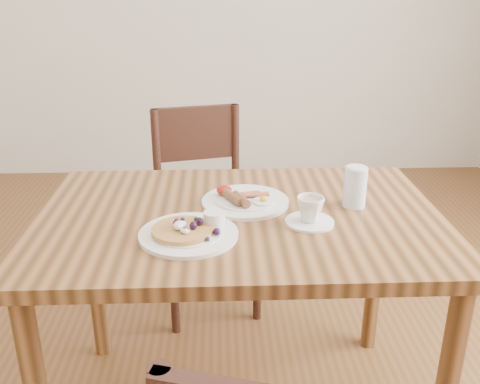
% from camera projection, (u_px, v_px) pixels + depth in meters
% --- Properties ---
extents(dining_table, '(1.20, 0.80, 0.75)m').
position_uv_depth(dining_table, '(240.00, 244.00, 1.62)').
color(dining_table, brown).
rests_on(dining_table, ground).
extents(chair_far, '(0.50, 0.50, 0.88)m').
position_uv_depth(chair_far, '(203.00, 200.00, 2.35)').
color(chair_far, '#3B1E15').
rests_on(chair_far, ground).
extents(pancake_plate, '(0.27, 0.27, 0.06)m').
position_uv_depth(pancake_plate, '(190.00, 231.00, 1.44)').
color(pancake_plate, white).
rests_on(pancake_plate, dining_table).
extents(breakfast_plate, '(0.27, 0.27, 0.04)m').
position_uv_depth(breakfast_plate, '(244.00, 200.00, 1.65)').
color(breakfast_plate, white).
rests_on(breakfast_plate, dining_table).
extents(teacup_saucer, '(0.14, 0.14, 0.08)m').
position_uv_depth(teacup_saucer, '(310.00, 212.00, 1.51)').
color(teacup_saucer, white).
rests_on(teacup_saucer, dining_table).
extents(water_glass, '(0.07, 0.07, 0.12)m').
position_uv_depth(water_glass, '(355.00, 187.00, 1.62)').
color(water_glass, silver).
rests_on(water_glass, dining_table).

